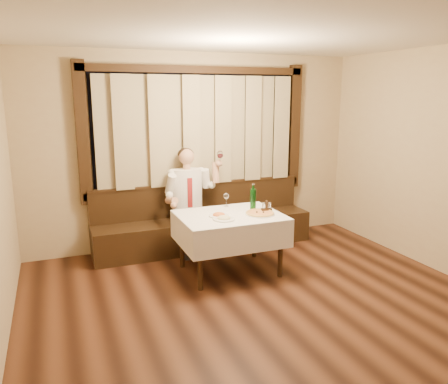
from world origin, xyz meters
name	(u,v)px	position (x,y,z in m)	size (l,w,h in m)	color
room	(256,164)	(0.00, 0.97, 1.50)	(5.01, 6.01, 2.81)	black
banquette	(204,226)	(0.00, 2.72, 0.31)	(3.20, 0.61, 0.94)	black
dining_table	(230,223)	(0.00, 1.70, 0.65)	(1.27, 0.97, 0.76)	black
pizza	(260,213)	(0.35, 1.56, 0.77)	(0.37, 0.37, 0.04)	white
pasta_red	(219,214)	(-0.16, 1.67, 0.79)	(0.25, 0.25, 0.08)	white
pasta_cream	(224,217)	(-0.15, 1.51, 0.79)	(0.26, 0.26, 0.09)	white
green_bottle	(253,199)	(0.35, 1.78, 0.90)	(0.08, 0.08, 0.35)	#114F16
table_wine_glass	(226,197)	(0.10, 2.08, 0.89)	(0.07, 0.07, 0.18)	white
cruet_caddy	(267,208)	(0.48, 1.65, 0.81)	(0.14, 0.09, 0.14)	black
seated_man	(189,193)	(-0.24, 2.63, 0.85)	(0.83, 0.62, 1.48)	black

